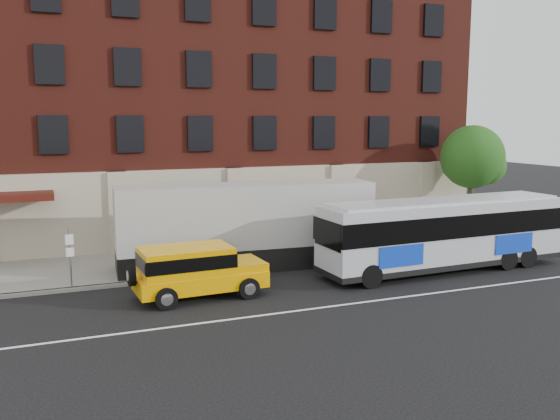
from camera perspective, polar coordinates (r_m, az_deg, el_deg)
name	(u,v)px	position (r m, az deg, el deg)	size (l,w,h in m)	color
ground	(336,311)	(21.17, 5.46, -9.63)	(120.00, 120.00, 0.00)	black
sidewalk	(252,255)	(29.15, -2.69, -4.35)	(60.00, 6.00, 0.15)	gray
kerb	(274,269)	(26.41, -0.54, -5.72)	(60.00, 0.25, 0.15)	gray
lane_line	(330,307)	(21.60, 4.84, -9.23)	(60.00, 0.12, 0.01)	white
building	(207,104)	(35.99, -7.00, 10.11)	(30.00, 12.10, 15.00)	#5C1E15
sign_pole	(70,254)	(24.55, -19.54, -4.03)	(0.30, 0.20, 2.50)	slate
street_tree	(473,159)	(35.67, 18.06, 4.66)	(3.60, 3.60, 6.20)	#392C1C
city_bus	(444,231)	(27.11, 15.50, -2.00)	(11.75, 2.89, 3.20)	silver
yellow_suv	(194,268)	(22.51, -8.25, -5.59)	(5.19, 2.43, 1.96)	#FFAD00
shipping_container	(247,227)	(26.61, -3.17, -1.62)	(11.61, 3.15, 3.82)	black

